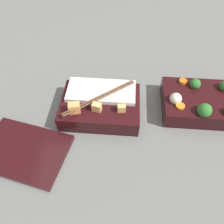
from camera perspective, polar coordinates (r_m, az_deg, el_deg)
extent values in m
plane|color=slate|center=(0.63, 9.88, 0.28)|extent=(3.00, 3.00, 0.00)
cube|color=black|center=(0.66, 22.15, 2.19)|extent=(0.21, 0.15, 0.05)
sphere|color=#2D7028|center=(0.60, 23.03, 0.40)|extent=(0.04, 0.04, 0.04)
sphere|color=#2D7028|center=(0.66, 20.89, 6.84)|extent=(0.03, 0.03, 0.03)
cylinder|color=orange|center=(0.59, 17.40, 1.50)|extent=(0.03, 0.03, 0.01)
cylinder|color=orange|center=(0.66, 18.04, 7.61)|extent=(0.03, 0.03, 0.01)
sphere|color=beige|center=(0.60, 16.32, 3.19)|extent=(0.03, 0.03, 0.03)
cube|color=black|center=(0.60, -3.02, 1.37)|extent=(0.21, 0.15, 0.05)
cube|color=silver|center=(0.60, -2.81, 5.50)|extent=(0.19, 0.09, 0.01)
cube|color=#EAB266|center=(0.55, 2.52, 0.97)|extent=(0.02, 0.02, 0.02)
cube|color=#EAB266|center=(0.55, -4.01, 1.26)|extent=(0.03, 0.02, 0.02)
cube|color=#F4A356|center=(0.56, -9.82, 1.08)|extent=(0.03, 0.02, 0.03)
sphere|color=#4C1E4C|center=(0.56, -9.38, 1.24)|extent=(0.02, 0.02, 0.02)
cylinder|color=#56331E|center=(0.57, -3.36, 4.07)|extent=(0.17, 0.14, 0.01)
cylinder|color=#56331E|center=(0.57, -2.99, 3.64)|extent=(0.17, 0.14, 0.01)
cube|color=black|center=(0.59, -21.99, -9.42)|extent=(0.23, 0.18, 0.01)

